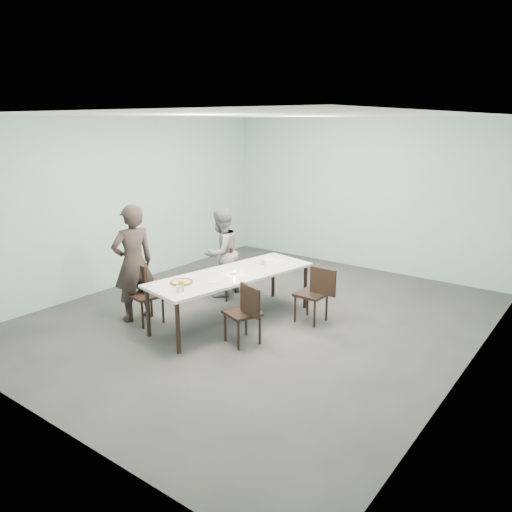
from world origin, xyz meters
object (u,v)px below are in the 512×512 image
Objects in this scene: chair_far_left at (229,268)px; amber_tumbler at (262,262)px; table at (232,277)px; diner_far at (221,253)px; water_tumbler at (179,289)px; chair_near_left at (143,289)px; chair_far_right at (316,291)px; chair_near_right at (246,310)px; diner_near at (133,263)px; side_plate at (213,282)px; beer_glass at (181,286)px; tealight at (235,273)px; pizza at (182,282)px.

chair_far_left reaches higher than amber_tumbler.
table is at bearing -97.40° from amber_tumbler.
water_tumbler is at bearing 26.12° from diner_far.
water_tumbler is (-0.02, -1.07, 0.10)m from table.
chair_near_left is 1.00× the size of chair_far_right.
chair_near_left is 10.88× the size of amber_tumbler.
chair_near_right is 1.96m from diner_near.
side_plate is 0.60m from water_tumbler.
water_tumbler is at bearing -43.61° from chair_far_left.
chair_far_right is at bearing 20.58° from chair_far_left.
chair_near_right is 5.80× the size of beer_glass.
diner_near is 1.17× the size of diner_far.
diner_near is 1.24m from water_tumbler.
chair_far_left is at bearing 111.17° from water_tumbler.
table is 18.15× the size of beer_glass.
chair_far_left is 9.67× the size of water_tumbler.
water_tumbler reaches higher than side_plate.
chair_near_right is at bearing 35.37° from beer_glass.
diner_near is 31.54× the size of tealight.
diner_near is 11.77× the size of beer_glass.
pizza is 0.84m from tealight.
water_tumbler reaches higher than tealight.
diner_near is (-0.47, -1.65, 0.38)m from chair_far_left.
amber_tumbler is (0.03, 0.65, 0.02)m from tealight.
chair_near_right is (1.43, -1.38, 0.00)m from chair_far_left.
side_plate is 2.25× the size of amber_tumbler.
tealight is at bearing -92.46° from amber_tumbler.
chair_near_right reaches higher than pizza.
diner_far is at bearing 138.16° from table.
side_plate is at bearing 28.02° from chair_near_left.
chair_near_right is at bearing 113.78° from diner_near.
diner_far is 4.45× the size of pizza.
chair_far_right is 0.57× the size of diner_far.
beer_glass is at bearing 95.46° from diner_near.
amber_tumbler is at bearing 82.60° from table.
table is at bearing 89.11° from water_tumbler.
amber_tumbler is (1.31, 1.46, -0.09)m from diner_near.
pizza is 6.07× the size of tealight.
table is at bearing -22.64° from chair_far_left.
side_plate reaches higher than table.
diner_far reaches higher than chair_near_right.
chair_near_right is 1.00× the size of chair_far_right.
tealight is at bearing 50.70° from diner_far.
chair_near_left is at bearing 165.03° from water_tumbler.
amber_tumbler is (0.84, -0.19, 0.29)m from chair_far_left.
table is 1.20m from diner_far.
chair_near_right is 1.29m from chair_far_right.
beer_glass is 1.67× the size of water_tumbler.
chair_far_left is (0.30, 1.63, 0.00)m from chair_near_left.
tealight is (0.95, -0.81, 0.01)m from diner_far.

